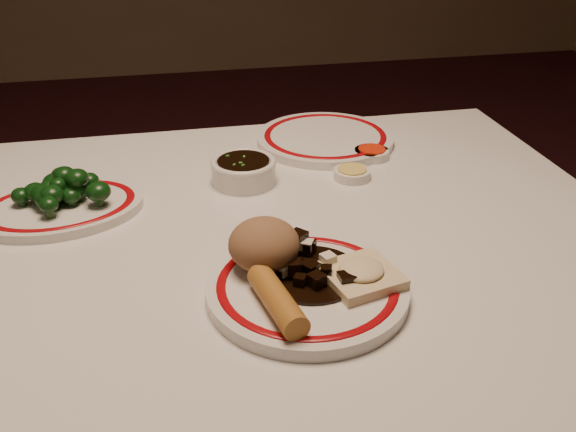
# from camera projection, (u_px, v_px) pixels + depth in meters

# --- Properties ---
(dining_table) EXTENTS (1.20, 0.90, 0.75)m
(dining_table) POSITION_uv_depth(u_px,v_px,m) (241.00, 288.00, 0.98)
(dining_table) COLOR white
(dining_table) RESTS_ON ground
(main_plate) EXTENTS (0.27, 0.27, 0.02)m
(main_plate) POSITION_uv_depth(u_px,v_px,m) (307.00, 288.00, 0.81)
(main_plate) COLOR silver
(main_plate) RESTS_ON dining_table
(rice_mound) EXTENTS (0.09, 0.09, 0.07)m
(rice_mound) POSITION_uv_depth(u_px,v_px,m) (264.00, 244.00, 0.82)
(rice_mound) COLOR #896141
(rice_mound) RESTS_ON main_plate
(spring_roll) EXTENTS (0.05, 0.12, 0.03)m
(spring_roll) POSITION_uv_depth(u_px,v_px,m) (277.00, 300.00, 0.75)
(spring_roll) COLOR #B2762B
(spring_roll) RESTS_ON main_plate
(fried_wonton) EXTENTS (0.11, 0.11, 0.02)m
(fried_wonton) POSITION_uv_depth(u_px,v_px,m) (361.00, 274.00, 0.80)
(fried_wonton) COLOR beige
(fried_wonton) RESTS_ON main_plate
(stirfry_heap) EXTENTS (0.13, 0.14, 0.03)m
(stirfry_heap) POSITION_uv_depth(u_px,v_px,m) (310.00, 269.00, 0.82)
(stirfry_heap) COLOR black
(stirfry_heap) RESTS_ON main_plate
(broccoli_plate) EXTENTS (0.28, 0.25, 0.02)m
(broccoli_plate) POSITION_uv_depth(u_px,v_px,m) (60.00, 208.00, 1.00)
(broccoli_plate) COLOR silver
(broccoli_plate) RESTS_ON dining_table
(broccoli_pile) EXTENTS (0.15, 0.11, 0.05)m
(broccoli_pile) POSITION_uv_depth(u_px,v_px,m) (60.00, 189.00, 0.99)
(broccoli_pile) COLOR #23471C
(broccoli_pile) RESTS_ON broccoli_plate
(soy_bowl) EXTENTS (0.11, 0.11, 0.04)m
(soy_bowl) POSITION_uv_depth(u_px,v_px,m) (244.00, 172.00, 1.09)
(soy_bowl) COLOR silver
(soy_bowl) RESTS_ON dining_table
(sweet_sour_dish) EXTENTS (0.06, 0.06, 0.02)m
(sweet_sour_dish) POSITION_uv_depth(u_px,v_px,m) (372.00, 153.00, 1.19)
(sweet_sour_dish) COLOR silver
(sweet_sour_dish) RESTS_ON dining_table
(mustard_dish) EXTENTS (0.06, 0.06, 0.02)m
(mustard_dish) POSITION_uv_depth(u_px,v_px,m) (352.00, 174.00, 1.11)
(mustard_dish) COLOR silver
(mustard_dish) RESTS_ON dining_table
(far_plate) EXTENTS (0.34, 0.34, 0.02)m
(far_plate) POSITION_uv_depth(u_px,v_px,m) (325.00, 138.00, 1.25)
(far_plate) COLOR silver
(far_plate) RESTS_ON dining_table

